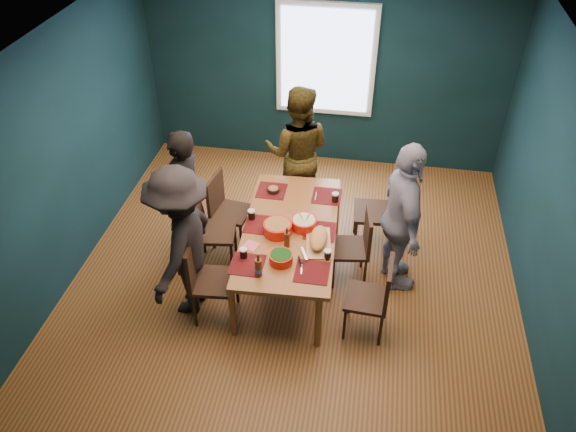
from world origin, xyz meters
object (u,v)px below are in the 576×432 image
at_px(chair_left_mid, 207,225).
at_px(chair_left_near, 204,274).
at_px(dining_table, 290,233).
at_px(chair_left_far, 224,205).
at_px(bowl_salad, 278,228).
at_px(bowl_dumpling, 304,223).
at_px(chair_right_mid, 358,242).
at_px(person_near_left, 182,243).
at_px(person_back, 298,152).
at_px(cutting_board, 318,239).
at_px(person_right, 402,219).
at_px(bowl_herbs, 281,258).
at_px(chair_right_near, 376,293).
at_px(chair_right_far, 383,206).
at_px(person_far_left, 184,197).

xyz_separation_m(chair_left_mid, chair_left_near, (0.20, -0.77, 0.01)).
xyz_separation_m(dining_table, chair_left_far, (-0.88, 0.54, -0.13)).
height_order(bowl_salad, bowl_dumpling, bowl_dumpling).
bearing_deg(chair_left_near, chair_right_mid, 23.60).
distance_m(dining_table, chair_left_far, 1.04).
relative_size(chair_left_near, person_near_left, 0.56).
height_order(chair_left_mid, person_back, person_back).
height_order(chair_left_far, chair_left_mid, chair_left_mid).
bearing_deg(cutting_board, person_back, 98.39).
bearing_deg(bowl_dumpling, chair_left_near, -142.63).
relative_size(chair_right_mid, bowl_dumpling, 3.35).
bearing_deg(chair_left_far, person_right, -2.28).
bearing_deg(bowl_herbs, chair_right_near, -4.41).
height_order(chair_left_near, bowl_dumpling, bowl_dumpling).
distance_m(chair_right_far, bowl_salad, 1.41).
bearing_deg(bowl_dumpling, bowl_herbs, -104.28).
height_order(person_right, bowl_dumpling, person_right).
height_order(chair_right_far, chair_right_near, chair_right_far).
xyz_separation_m(dining_table, bowl_salad, (-0.12, -0.10, 0.14)).
xyz_separation_m(chair_left_far, chair_left_near, (0.11, -1.20, 0.03)).
xyz_separation_m(chair_right_far, person_right, (0.19, -0.61, 0.30)).
relative_size(chair_right_mid, cutting_board, 1.44).
bearing_deg(chair_right_near, person_near_left, -177.97).
relative_size(chair_left_mid, person_back, 0.56).
height_order(chair_right_far, bowl_dumpling, chair_right_far).
bearing_deg(dining_table, bowl_herbs, -92.84).
relative_size(person_back, person_right, 0.98).
bearing_deg(chair_right_mid, chair_right_near, -81.16).
height_order(dining_table, bowl_herbs, bowl_herbs).
relative_size(bowl_salad, bowl_herbs, 1.27).
height_order(person_far_left, bowl_salad, person_far_left).
bearing_deg(chair_right_mid, chair_left_far, 157.83).
relative_size(person_right, person_near_left, 1.03).
xyz_separation_m(chair_right_mid, bowl_herbs, (-0.73, -0.68, 0.27)).
xyz_separation_m(chair_right_mid, bowl_dumpling, (-0.59, -0.11, 0.28)).
distance_m(person_far_left, person_back, 1.57).
xyz_separation_m(person_far_left, bowl_herbs, (1.25, -0.79, -0.03)).
xyz_separation_m(dining_table, chair_left_near, (-0.77, -0.67, -0.10)).
distance_m(chair_left_far, person_far_left, 0.55).
bearing_deg(person_right, bowl_dumpling, 83.11).
xyz_separation_m(person_near_left, bowl_salad, (0.89, 0.46, -0.06)).
height_order(chair_left_mid, chair_right_far, chair_right_far).
height_order(chair_left_near, bowl_herbs, chair_left_near).
distance_m(chair_left_far, bowl_salad, 1.03).
bearing_deg(person_right, chair_right_near, 151.47).
relative_size(chair_left_mid, chair_right_near, 1.04).
height_order(chair_left_near, bowl_salad, chair_left_near).
bearing_deg(chair_right_far, bowl_salad, -145.40).
distance_m(chair_right_far, person_near_left, 2.40).
distance_m(dining_table, cutting_board, 0.41).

